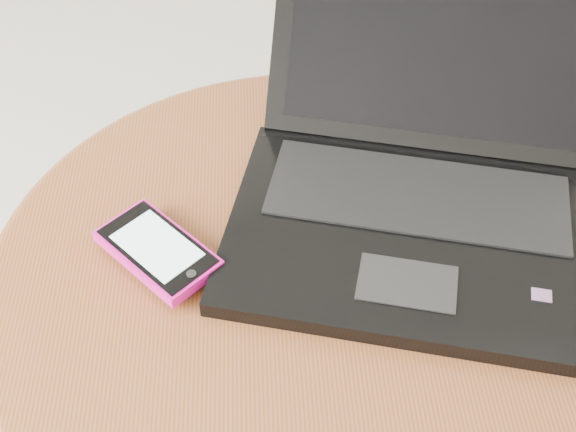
{
  "coord_description": "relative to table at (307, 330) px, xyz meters",
  "views": [
    {
      "loc": [
        -0.03,
        -0.56,
        1.14
      ],
      "look_at": [
        -0.01,
        -0.05,
        0.59
      ],
      "focal_mm": 48.37,
      "sensor_mm": 36.0,
      "label": 1
    }
  ],
  "objects": [
    {
      "name": "table",
      "position": [
        0.0,
        0.0,
        0.0
      ],
      "size": [
        0.67,
        0.67,
        0.53
      ],
      "color": "brown",
      "rests_on": "ground"
    },
    {
      "name": "laptop",
      "position": [
        0.12,
        0.08,
        0.16
      ],
      "size": [
        0.46,
        0.47,
        0.22
      ],
      "color": "black",
      "rests_on": "table"
    },
    {
      "name": "phone_black",
      "position": [
        -0.16,
        0.03,
        0.12
      ],
      "size": [
        0.11,
        0.11,
        0.01
      ],
      "color": "black",
      "rests_on": "table"
    },
    {
      "name": "phone_pink",
      "position": [
        -0.15,
        0.01,
        0.13
      ],
      "size": [
        0.14,
        0.14,
        0.02
      ],
      "color": "#DF148A",
      "rests_on": "phone_black"
    }
  ]
}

